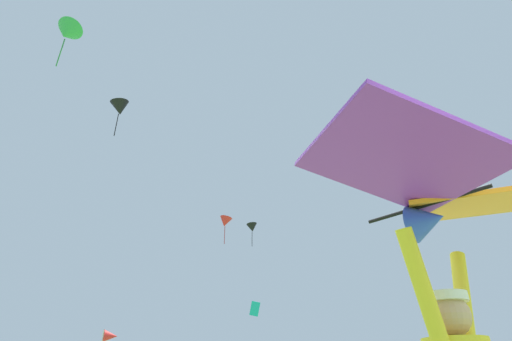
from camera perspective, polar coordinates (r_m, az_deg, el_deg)
The scene contains 6 objects.
held_stunt_kite at distance 2.70m, azimuth 24.81°, elevation -2.93°, with size 2.03×1.35×0.43m.
distant_kite_black_far_center at distance 34.72m, azimuth -0.57°, elevation -8.31°, with size 1.05×0.99×2.12m.
distant_kite_black_overhead_distant at distance 31.09m, azimuth -19.17°, elevation 8.54°, with size 2.04×1.99×3.15m.
distant_kite_red_low_right at distance 29.84m, azimuth -4.51°, elevation -7.46°, with size 1.20×1.16×2.17m.
distant_kite_teal_mid_left at distance 29.18m, azimuth -0.18°, elevation -19.42°, with size 0.86×0.97×1.13m.
distant_kite_green_high_right at distance 21.07m, azimuth -25.75°, elevation 17.61°, with size 1.65×1.67×2.71m.
Camera 1 is at (-2.31, -1.69, 1.17)m, focal length 27.55 mm.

